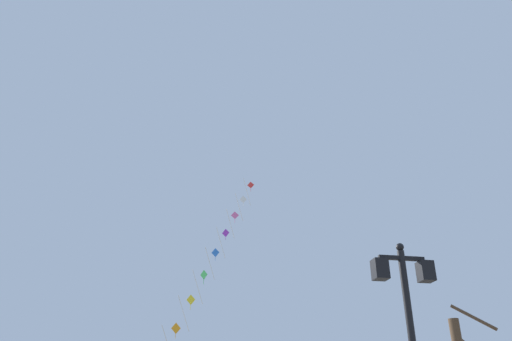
% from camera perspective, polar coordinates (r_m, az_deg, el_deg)
% --- Properties ---
extents(twin_lantern_lamp_post, '(1.24, 0.28, 4.68)m').
position_cam_1_polar(twin_lantern_lamp_post, '(10.27, 17.08, -15.61)').
color(twin_lantern_lamp_post, black).
rests_on(twin_lantern_lamp_post, ground_plane).
extents(kite_train, '(6.05, 8.81, 14.08)m').
position_cam_1_polar(kite_train, '(23.67, -5.52, -10.96)').
color(kite_train, brown).
rests_on(kite_train, ground_plane).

